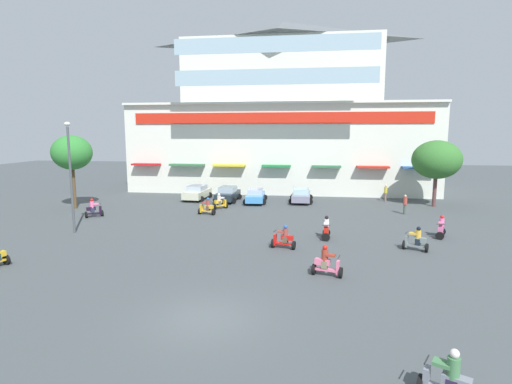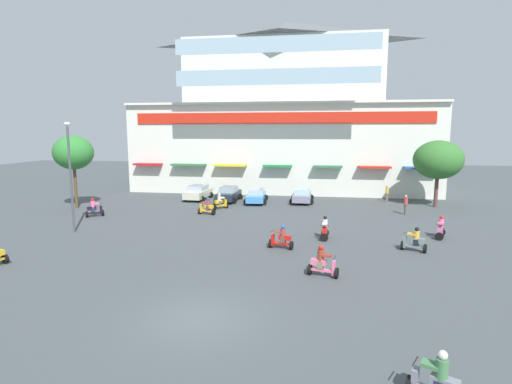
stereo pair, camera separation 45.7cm
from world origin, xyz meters
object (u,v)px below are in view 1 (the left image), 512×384
plaza_tree_1 (437,160)px  parked_car_0 (197,192)px  scooter_rider_3 (94,209)px  pedestrian_0 (405,203)px  scooter_rider_0 (441,228)px  scooter_rider_9 (207,208)px  scooter_rider_7 (448,380)px  plaza_tree_0 (72,153)px  scooter_rider_6 (220,202)px  scooter_rider_8 (326,229)px  parked_car_2 (256,196)px  scooter_rider_4 (284,239)px  parked_car_3 (301,195)px  scooter_rider_2 (416,241)px  pedestrian_1 (386,192)px  parked_car_1 (228,194)px  streetlamp_near (70,170)px  scooter_rider_5 (327,263)px

plaza_tree_1 → parked_car_0: 23.60m
scooter_rider_3 → pedestrian_0: size_ratio=0.93×
scooter_rider_0 → scooter_rider_9: (-17.46, 5.02, 0.00)m
scooter_rider_0 → scooter_rider_7: size_ratio=1.02×
plaza_tree_0 → scooter_rider_9: 13.58m
scooter_rider_6 → plaza_tree_1: bearing=11.7°
scooter_rider_6 → scooter_rider_8: size_ratio=0.97×
parked_car_2 → scooter_rider_4: 16.09m
parked_car_0 → scooter_rider_4: parked_car_0 is taller
scooter_rider_9 → scooter_rider_3: bearing=-165.7°
plaza_tree_1 → parked_car_3: plaza_tree_1 is taller
scooter_rider_7 → parked_car_2: bearing=107.7°
scooter_rider_2 → scooter_rider_8: (-5.19, 2.02, 0.01)m
scooter_rider_7 → pedestrian_1: pedestrian_1 is taller
parked_car_1 → scooter_rider_2: parked_car_1 is taller
parked_car_2 → streetlamp_near: bearing=-128.0°
scooter_rider_0 → scooter_rider_8: scooter_rider_8 is taller
scooter_rider_9 → parked_car_2: bearing=63.3°
parked_car_3 → scooter_rider_3: scooter_rider_3 is taller
plaza_tree_1 → pedestrian_0: bearing=-130.1°
plaza_tree_1 → scooter_rider_2: bearing=-109.1°
scooter_rider_0 → scooter_rider_6: (-16.95, 7.66, -0.00)m
parked_car_1 → pedestrian_1: 16.04m
plaza_tree_0 → scooter_rider_6: (13.28, 1.64, -4.52)m
scooter_rider_4 → streetlamp_near: (-14.79, 1.75, 3.80)m
scooter_rider_5 → scooter_rider_3: bearing=149.1°
parked_car_3 → plaza_tree_1: bearing=-2.6°
scooter_rider_9 → streetlamp_near: streetlamp_near is taller
parked_car_0 → scooter_rider_3: bearing=-121.9°
parked_car_0 → scooter_rider_3: 11.37m
scooter_rider_8 → plaza_tree_1: bearing=51.6°
scooter_rider_2 → scooter_rider_5: size_ratio=0.96×
scooter_rider_0 → scooter_rider_6: scooter_rider_0 is taller
plaza_tree_0 → scooter_rider_4: size_ratio=4.41×
scooter_rider_4 → scooter_rider_7: 14.32m
scooter_rider_6 → scooter_rider_5: bearing=-60.5°
parked_car_1 → pedestrian_0: 16.92m
scooter_rider_3 → scooter_rider_8: 19.31m
scooter_rider_0 → scooter_rider_5: scooter_rider_5 is taller
parked_car_3 → scooter_rider_5: 20.90m
scooter_rider_2 → pedestrian_1: (1.21, 17.47, 0.37)m
parked_car_1 → scooter_rider_2: (14.68, -15.22, -0.15)m
plaza_tree_1 → scooter_rider_9: 21.72m
scooter_rider_4 → scooter_rider_5: scooter_rider_5 is taller
parked_car_3 → pedestrian_0: pedestrian_0 is taller
scooter_rider_0 → scooter_rider_2: (-2.43, -3.43, -0.00)m
parked_car_0 → parked_car_1: parked_car_0 is taller
scooter_rider_2 → scooter_rider_3: scooter_rider_3 is taller
parked_car_2 → scooter_rider_0: 18.27m
parked_car_0 → scooter_rider_5: scooter_rider_5 is taller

